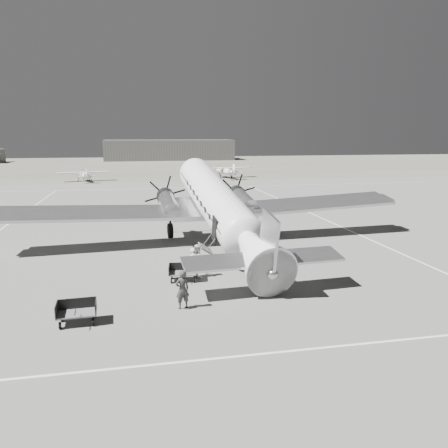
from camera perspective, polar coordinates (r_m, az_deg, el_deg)
The scene contains 14 objects.
ground at distance 30.44m, azimuth 0.58°, elevation -4.04°, with size 260.00×260.00×0.00m, color slate.
taxi_line_near at distance 17.87m, azimuth 10.26°, elevation -15.87°, with size 60.00×0.15×0.01m, color silver.
taxi_line_right at distance 34.87m, azimuth 20.29°, elevation -2.74°, with size 0.15×80.00×0.01m, color silver.
taxi_line_horizon at distance 69.43m, azimuth -6.27°, elevation 4.72°, with size 90.00×0.15×0.01m, color silver.
grass_infield at distance 124.10m, azimuth -8.59°, elevation 7.64°, with size 260.00×90.00×0.01m, color #676557.
hangar_main at distance 149.17m, azimuth -7.18°, elevation 9.58°, with size 42.00×14.00×6.60m.
dc3_airliner at distance 31.64m, azimuth -0.71°, elevation 2.19°, with size 31.84×22.09×6.06m, color silver, non-canonical shape.
light_plane_left at distance 82.51m, azimuth -17.75°, elevation 5.99°, with size 9.30×7.55×1.93m, color white, non-canonical shape.
light_plane_right at distance 84.93m, azimuth 0.22°, elevation 6.80°, with size 11.03×8.95×2.29m, color white, non-canonical shape.
baggage_cart_near at distance 25.15m, azimuth -5.40°, elevation -6.34°, with size 1.68×1.18×0.95m, color #595959, non-canonical shape.
baggage_cart_far at distance 20.63m, azimuth -18.67°, elevation -10.92°, with size 1.79×1.26×1.01m, color #595959, non-canonical shape.
ground_crew at distance 21.13m, azimuth -5.45°, elevation -8.50°, with size 0.69×0.46×1.91m, color #333333.
ramp_agent at distance 25.64m, azimuth -3.42°, elevation -4.77°, with size 0.95×0.74×1.96m, color silver.
passenger at distance 26.78m, azimuth -4.02°, elevation -4.63°, with size 0.71×0.46×1.45m, color silver.
Camera 1 is at (-6.07, -28.68, 8.18)m, focal length 35.00 mm.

